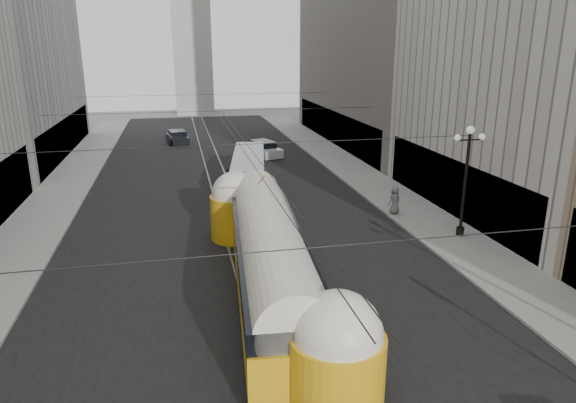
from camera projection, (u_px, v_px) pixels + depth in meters
name	position (u px, v px, depth m)	size (l,w,h in m)	color
road	(221.00, 186.00, 40.89)	(20.00, 85.00, 0.02)	black
sidewalk_left	(69.00, 182.00, 41.71)	(4.00, 72.00, 0.15)	gray
sidewalk_right	(350.00, 168.00, 46.58)	(4.00, 72.00, 0.15)	gray
rail_left	(211.00, 187.00, 40.74)	(0.12, 85.00, 0.04)	gray
rail_right	(230.00, 186.00, 41.04)	(0.12, 85.00, 0.04)	gray
distant_tower	(190.00, 18.00, 80.95)	(6.00, 6.00, 31.36)	#B2AFA8
lamppost_right_mid	(466.00, 175.00, 28.80)	(1.86, 0.44, 6.37)	black
catenary	(220.00, 113.00, 38.26)	(25.00, 72.00, 0.23)	black
streetcar	(270.00, 257.00, 22.23)	(4.14, 18.24, 4.01)	gold
city_bus	(249.00, 171.00, 39.18)	(4.05, 11.32, 2.80)	#9FA2A4
sedan_white_far	(263.00, 149.00, 51.89)	(3.43, 5.27, 1.54)	white
sedan_dark_far	(178.00, 138.00, 58.65)	(2.65, 4.90, 1.47)	black
pedestrian_sidewalk_right	(395.00, 200.00, 33.48)	(0.89, 0.54, 1.81)	slate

